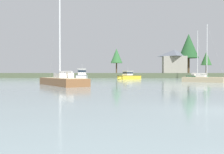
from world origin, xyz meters
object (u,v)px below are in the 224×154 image
at_px(cruiser_white, 82,77).
at_px(cruiser_yellow, 127,78).
at_px(sailboat_green, 196,78).
at_px(sailboat_sand, 203,81).
at_px(sailboat_wood, 62,83).

relative_size(cruiser_white, cruiser_yellow, 1.29).
bearing_deg(sailboat_green, cruiser_yellow, -158.84).
height_order(sailboat_sand, cruiser_white, sailboat_sand).
relative_size(sailboat_sand, cruiser_white, 1.20).
bearing_deg(cruiser_yellow, sailboat_green, 21.16).
bearing_deg(cruiser_white, sailboat_wood, -82.16).
bearing_deg(sailboat_sand, cruiser_yellow, 127.10).
relative_size(sailboat_wood, sailboat_green, 1.25).
height_order(sailboat_sand, sailboat_wood, sailboat_wood).
height_order(cruiser_white, sailboat_green, sailboat_green).
relative_size(sailboat_sand, sailboat_green, 0.78).
bearing_deg(sailboat_wood, cruiser_white, 97.84).
xyz_separation_m(sailboat_sand, cruiser_white, (-23.21, 14.48, 0.36)).
distance_m(sailboat_wood, cruiser_yellow, 30.58).
bearing_deg(sailboat_sand, cruiser_white, 148.04).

